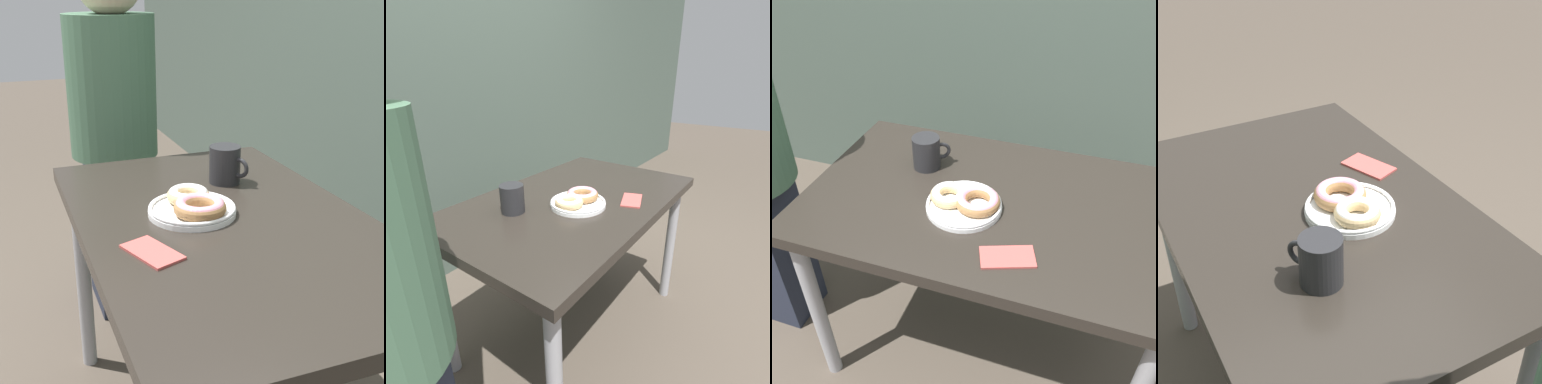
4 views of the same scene
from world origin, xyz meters
TOP-DOWN VIEW (x-y plane):
  - ground_plane at (0.00, 0.00)m, footprint 14.00×14.00m
  - wall_back at (0.00, 1.12)m, footprint 8.00×0.05m
  - dining_table at (0.00, 0.17)m, footprint 1.12×0.70m
  - donut_plate at (-0.06, 0.11)m, footprint 0.24×0.22m
  - coffee_mug at (-0.25, 0.28)m, footprint 0.12×0.09m
  - napkin at (0.11, -0.05)m, footprint 0.16×0.12m

SIDE VIEW (x-z plane):
  - ground_plane at x=0.00m, z-range 0.00..0.00m
  - dining_table at x=0.00m, z-range 0.28..1.00m
  - napkin at x=0.11m, z-range 0.72..0.73m
  - donut_plate at x=-0.06m, z-range 0.72..0.77m
  - coffee_mug at x=-0.25m, z-range 0.72..0.83m
  - wall_back at x=0.00m, z-range 0.00..2.60m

